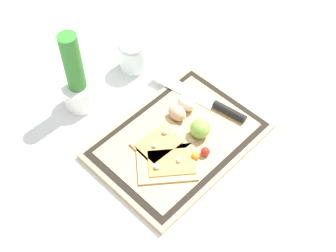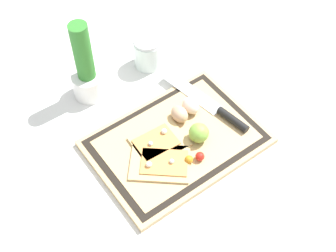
{
  "view_description": "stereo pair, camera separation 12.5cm",
  "coord_description": "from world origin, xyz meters",
  "px_view_note": "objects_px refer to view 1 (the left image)",
  "views": [
    {
      "loc": [
        -0.54,
        -0.49,
        1.04
      ],
      "look_at": [
        0.0,
        0.04,
        0.04
      ],
      "focal_mm": 50.0,
      "sensor_mm": 36.0,
      "label": 1
    },
    {
      "loc": [
        -0.45,
        -0.57,
        1.04
      ],
      "look_at": [
        0.0,
        0.04,
        0.04
      ],
      "focal_mm": 50.0,
      "sensor_mm": 36.0,
      "label": 2
    }
  ],
  "objects_px": {
    "pizza_slice_near": "(168,163)",
    "cherry_tomato_yellow": "(195,156)",
    "lime": "(200,129)",
    "egg_brown": "(177,113)",
    "egg_pink": "(186,103)",
    "pizza_slice_far": "(161,142)",
    "herb_pot": "(77,83)",
    "sauce_jar": "(133,57)",
    "knife": "(213,104)",
    "cherry_tomato_red": "(205,152)"
  },
  "relations": [
    {
      "from": "egg_brown",
      "to": "cherry_tomato_yellow",
      "type": "xyz_separation_m",
      "value": [
        -0.07,
        -0.13,
        -0.01
      ]
    },
    {
      "from": "pizza_slice_near",
      "to": "lime",
      "type": "relative_size",
      "value": 3.51
    },
    {
      "from": "herb_pot",
      "to": "sauce_jar",
      "type": "distance_m",
      "value": 0.21
    },
    {
      "from": "egg_pink",
      "to": "lime",
      "type": "distance_m",
      "value": 0.1
    },
    {
      "from": "pizza_slice_far",
      "to": "knife",
      "type": "bearing_deg",
      "value": -3.19
    },
    {
      "from": "egg_pink",
      "to": "cherry_tomato_red",
      "type": "relative_size",
      "value": 2.27
    },
    {
      "from": "pizza_slice_near",
      "to": "cherry_tomato_yellow",
      "type": "xyz_separation_m",
      "value": [
        0.06,
        -0.04,
        0.01
      ]
    },
    {
      "from": "sauce_jar",
      "to": "cherry_tomato_red",
      "type": "bearing_deg",
      "value": -104.89
    },
    {
      "from": "egg_pink",
      "to": "sauce_jar",
      "type": "height_order",
      "value": "sauce_jar"
    },
    {
      "from": "egg_brown",
      "to": "egg_pink",
      "type": "bearing_deg",
      "value": 7.3
    },
    {
      "from": "pizza_slice_far",
      "to": "egg_pink",
      "type": "bearing_deg",
      "value": 15.28
    },
    {
      "from": "pizza_slice_near",
      "to": "herb_pot",
      "type": "bearing_deg",
      "value": 92.7
    },
    {
      "from": "pizza_slice_far",
      "to": "herb_pot",
      "type": "bearing_deg",
      "value": 100.42
    },
    {
      "from": "egg_pink",
      "to": "lime",
      "type": "bearing_deg",
      "value": -115.63
    },
    {
      "from": "egg_pink",
      "to": "cherry_tomato_yellow",
      "type": "xyz_separation_m",
      "value": [
        -0.11,
        -0.13,
        -0.01
      ]
    },
    {
      "from": "pizza_slice_near",
      "to": "egg_brown",
      "type": "bearing_deg",
      "value": 35.1
    },
    {
      "from": "egg_pink",
      "to": "lime",
      "type": "relative_size",
      "value": 1.02
    },
    {
      "from": "cherry_tomato_yellow",
      "to": "sauce_jar",
      "type": "height_order",
      "value": "sauce_jar"
    },
    {
      "from": "knife",
      "to": "cherry_tomato_red",
      "type": "relative_size",
      "value": 12.91
    },
    {
      "from": "knife",
      "to": "pizza_slice_far",
      "type": "bearing_deg",
      "value": 176.81
    },
    {
      "from": "knife",
      "to": "cherry_tomato_red",
      "type": "distance_m",
      "value": 0.17
    },
    {
      "from": "pizza_slice_far",
      "to": "lime",
      "type": "bearing_deg",
      "value": -29.68
    },
    {
      "from": "sauce_jar",
      "to": "egg_brown",
      "type": "bearing_deg",
      "value": -104.68
    },
    {
      "from": "cherry_tomato_red",
      "to": "egg_brown",
      "type": "bearing_deg",
      "value": 74.76
    },
    {
      "from": "pizza_slice_far",
      "to": "knife",
      "type": "distance_m",
      "value": 0.2
    },
    {
      "from": "pizza_slice_near",
      "to": "cherry_tomato_yellow",
      "type": "bearing_deg",
      "value": -31.03
    },
    {
      "from": "knife",
      "to": "sauce_jar",
      "type": "xyz_separation_m",
      "value": [
        -0.04,
        0.28,
        0.02
      ]
    },
    {
      "from": "knife",
      "to": "herb_pot",
      "type": "bearing_deg",
      "value": 130.72
    },
    {
      "from": "knife",
      "to": "egg_pink",
      "type": "bearing_deg",
      "value": 141.21
    },
    {
      "from": "pizza_slice_far",
      "to": "pizza_slice_near",
      "type": "bearing_deg",
      "value": -120.94
    },
    {
      "from": "cherry_tomato_red",
      "to": "knife",
      "type": "bearing_deg",
      "value": 33.99
    },
    {
      "from": "egg_brown",
      "to": "lime",
      "type": "bearing_deg",
      "value": -90.14
    },
    {
      "from": "cherry_tomato_yellow",
      "to": "sauce_jar",
      "type": "bearing_deg",
      "value": 70.78
    },
    {
      "from": "pizza_slice_far",
      "to": "herb_pot",
      "type": "xyz_separation_m",
      "value": [
        -0.05,
        0.27,
        0.06
      ]
    },
    {
      "from": "pizza_slice_near",
      "to": "knife",
      "type": "relative_size",
      "value": 0.61
    },
    {
      "from": "knife",
      "to": "herb_pot",
      "type": "distance_m",
      "value": 0.38
    },
    {
      "from": "egg_brown",
      "to": "cherry_tomato_yellow",
      "type": "height_order",
      "value": "egg_brown"
    },
    {
      "from": "egg_brown",
      "to": "egg_pink",
      "type": "distance_m",
      "value": 0.04
    },
    {
      "from": "pizza_slice_near",
      "to": "egg_pink",
      "type": "xyz_separation_m",
      "value": [
        0.17,
        0.1,
        0.02
      ]
    },
    {
      "from": "pizza_slice_near",
      "to": "knife",
      "type": "bearing_deg",
      "value": 11.6
    },
    {
      "from": "cherry_tomato_yellow",
      "to": "egg_brown",
      "type": "bearing_deg",
      "value": 62.81
    },
    {
      "from": "cherry_tomato_yellow",
      "to": "herb_pot",
      "type": "relative_size",
      "value": 0.08
    },
    {
      "from": "pizza_slice_near",
      "to": "cherry_tomato_red",
      "type": "height_order",
      "value": "same"
    },
    {
      "from": "pizza_slice_far",
      "to": "sauce_jar",
      "type": "distance_m",
      "value": 0.32
    },
    {
      "from": "pizza_slice_near",
      "to": "cherry_tomato_yellow",
      "type": "distance_m",
      "value": 0.07
    },
    {
      "from": "pizza_slice_near",
      "to": "lime",
      "type": "bearing_deg",
      "value": 2.41
    },
    {
      "from": "pizza_slice_near",
      "to": "cherry_tomato_red",
      "type": "relative_size",
      "value": 7.83
    },
    {
      "from": "lime",
      "to": "herb_pot",
      "type": "bearing_deg",
      "value": 113.6
    },
    {
      "from": "cherry_tomato_red",
      "to": "sauce_jar",
      "type": "distance_m",
      "value": 0.39
    },
    {
      "from": "pizza_slice_far",
      "to": "lime",
      "type": "distance_m",
      "value": 0.11
    }
  ]
}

